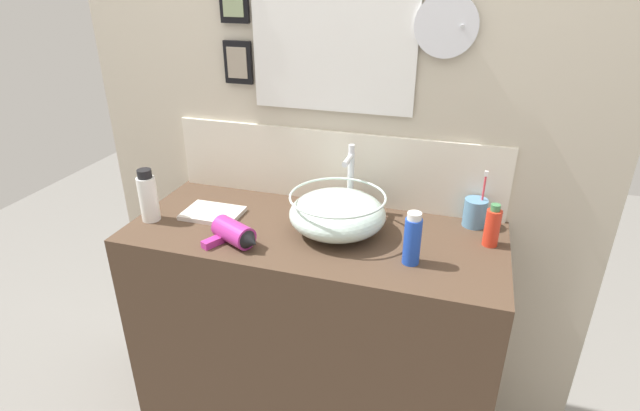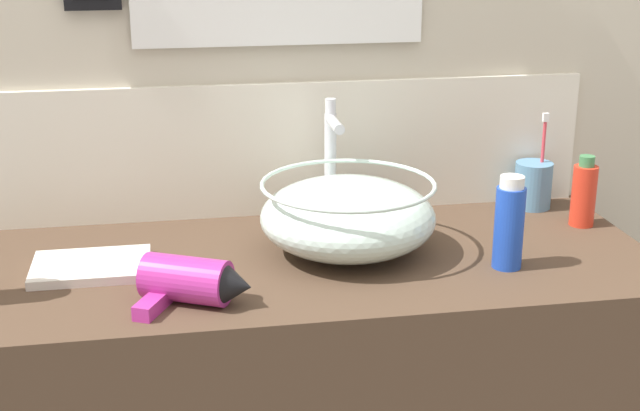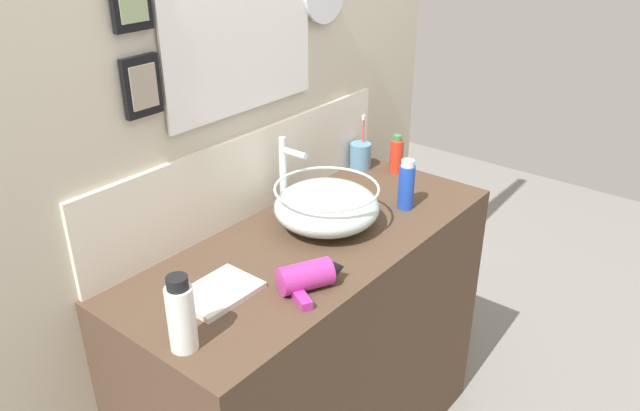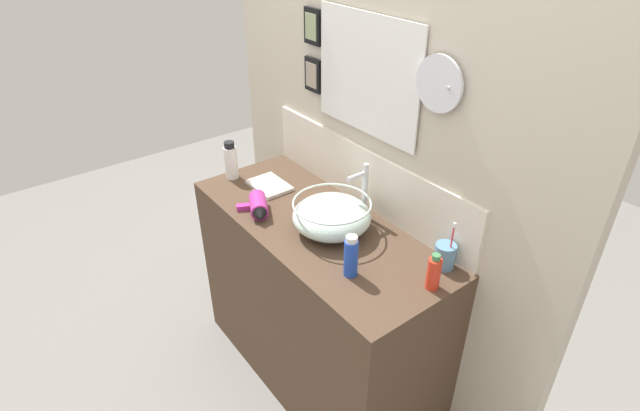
{
  "view_description": "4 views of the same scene",
  "coord_description": "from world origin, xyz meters",
  "px_view_note": "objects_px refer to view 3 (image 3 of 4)",
  "views": [
    {
      "loc": [
        0.46,
        -1.42,
        1.74
      ],
      "look_at": [
        0.02,
        0.0,
        1.02
      ],
      "focal_mm": 28.0,
      "sensor_mm": 36.0,
      "label": 1
    },
    {
      "loc": [
        -0.24,
        -1.49,
        1.53
      ],
      "look_at": [
        0.02,
        0.0,
        1.02
      ],
      "focal_mm": 50.0,
      "sensor_mm": 36.0,
      "label": 2
    },
    {
      "loc": [
        -1.26,
        -1.03,
        1.85
      ],
      "look_at": [
        0.02,
        0.0,
        1.02
      ],
      "focal_mm": 35.0,
      "sensor_mm": 36.0,
      "label": 3
    },
    {
      "loc": [
        1.41,
        -1.05,
        2.1
      ],
      "look_at": [
        0.02,
        0.0,
        1.02
      ],
      "focal_mm": 28.0,
      "sensor_mm": 36.0,
      "label": 4
    }
  ],
  "objects_px": {
    "faucet": "(285,171)",
    "hair_drier": "(311,276)",
    "glass_bowl_sink": "(327,206)",
    "hand_towel": "(219,292)",
    "shampoo_bottle": "(181,315)",
    "soap_dispenser": "(396,155)",
    "toothbrush_cup": "(360,156)",
    "lotion_bottle": "(406,185)"
  },
  "relations": [
    {
      "from": "shampoo_bottle",
      "to": "soap_dispenser",
      "type": "height_order",
      "value": "shampoo_bottle"
    },
    {
      "from": "hand_towel",
      "to": "toothbrush_cup",
      "type": "bearing_deg",
      "value": 12.34
    },
    {
      "from": "hair_drier",
      "to": "shampoo_bottle",
      "type": "xyz_separation_m",
      "value": [
        -0.36,
        0.07,
        0.05
      ]
    },
    {
      "from": "toothbrush_cup",
      "to": "soap_dispenser",
      "type": "distance_m",
      "value": 0.14
    },
    {
      "from": "hair_drier",
      "to": "soap_dispenser",
      "type": "xyz_separation_m",
      "value": [
        0.78,
        0.24,
        0.03
      ]
    },
    {
      "from": "shampoo_bottle",
      "to": "soap_dispenser",
      "type": "xyz_separation_m",
      "value": [
        1.15,
        0.17,
        -0.02
      ]
    },
    {
      "from": "glass_bowl_sink",
      "to": "hand_towel",
      "type": "distance_m",
      "value": 0.47
    },
    {
      "from": "faucet",
      "to": "lotion_bottle",
      "type": "xyz_separation_m",
      "value": [
        0.26,
        -0.29,
        -0.06
      ]
    },
    {
      "from": "lotion_bottle",
      "to": "shampoo_bottle",
      "type": "bearing_deg",
      "value": 179.04
    },
    {
      "from": "toothbrush_cup",
      "to": "hair_drier",
      "type": "bearing_deg",
      "value": -153.58
    },
    {
      "from": "shampoo_bottle",
      "to": "soap_dispenser",
      "type": "distance_m",
      "value": 1.16
    },
    {
      "from": "hair_drier",
      "to": "shampoo_bottle",
      "type": "relative_size",
      "value": 1.06
    },
    {
      "from": "toothbrush_cup",
      "to": "hand_towel",
      "type": "height_order",
      "value": "toothbrush_cup"
    },
    {
      "from": "lotion_bottle",
      "to": "hand_towel",
      "type": "relative_size",
      "value": 0.83
    },
    {
      "from": "soap_dispenser",
      "to": "toothbrush_cup",
      "type": "bearing_deg",
      "value": 113.68
    },
    {
      "from": "hair_drier",
      "to": "shampoo_bottle",
      "type": "bearing_deg",
      "value": 168.96
    },
    {
      "from": "shampoo_bottle",
      "to": "soap_dispenser",
      "type": "relative_size",
      "value": 1.32
    },
    {
      "from": "lotion_bottle",
      "to": "soap_dispenser",
      "type": "relative_size",
      "value": 1.17
    },
    {
      "from": "hand_towel",
      "to": "hair_drier",
      "type": "bearing_deg",
      "value": -43.65
    },
    {
      "from": "hair_drier",
      "to": "shampoo_bottle",
      "type": "distance_m",
      "value": 0.38
    },
    {
      "from": "hair_drier",
      "to": "lotion_bottle",
      "type": "height_order",
      "value": "lotion_bottle"
    },
    {
      "from": "faucet",
      "to": "shampoo_bottle",
      "type": "xyz_separation_m",
      "value": [
        -0.66,
        -0.27,
        -0.05
      ]
    },
    {
      "from": "toothbrush_cup",
      "to": "hand_towel",
      "type": "distance_m",
      "value": 0.93
    },
    {
      "from": "toothbrush_cup",
      "to": "shampoo_bottle",
      "type": "height_order",
      "value": "toothbrush_cup"
    },
    {
      "from": "faucet",
      "to": "shampoo_bottle",
      "type": "height_order",
      "value": "faucet"
    },
    {
      "from": "hair_drier",
      "to": "hand_towel",
      "type": "xyz_separation_m",
      "value": [
        -0.17,
        0.17,
        -0.03
      ]
    },
    {
      "from": "glass_bowl_sink",
      "to": "toothbrush_cup",
      "type": "bearing_deg",
      "value": 22.92
    },
    {
      "from": "toothbrush_cup",
      "to": "soap_dispenser",
      "type": "relative_size",
      "value": 1.41
    },
    {
      "from": "glass_bowl_sink",
      "to": "faucet",
      "type": "distance_m",
      "value": 0.18
    },
    {
      "from": "soap_dispenser",
      "to": "hand_towel",
      "type": "xyz_separation_m",
      "value": [
        -0.96,
        -0.07,
        -0.06
      ]
    },
    {
      "from": "glass_bowl_sink",
      "to": "shampoo_bottle",
      "type": "distance_m",
      "value": 0.66
    },
    {
      "from": "faucet",
      "to": "glass_bowl_sink",
      "type": "bearing_deg",
      "value": -90.0
    },
    {
      "from": "shampoo_bottle",
      "to": "toothbrush_cup",
      "type": "bearing_deg",
      "value": 14.91
    },
    {
      "from": "faucet",
      "to": "hand_towel",
      "type": "xyz_separation_m",
      "value": [
        -0.46,
        -0.18,
        -0.14
      ]
    },
    {
      "from": "faucet",
      "to": "hair_drier",
      "type": "bearing_deg",
      "value": -130.25
    },
    {
      "from": "shampoo_bottle",
      "to": "hand_towel",
      "type": "relative_size",
      "value": 0.93
    },
    {
      "from": "glass_bowl_sink",
      "to": "toothbrush_cup",
      "type": "distance_m",
      "value": 0.48
    },
    {
      "from": "glass_bowl_sink",
      "to": "lotion_bottle",
      "type": "distance_m",
      "value": 0.29
    },
    {
      "from": "glass_bowl_sink",
      "to": "shampoo_bottle",
      "type": "bearing_deg",
      "value": -170.84
    },
    {
      "from": "faucet",
      "to": "hair_drier",
      "type": "distance_m",
      "value": 0.46
    },
    {
      "from": "soap_dispenser",
      "to": "hand_towel",
      "type": "bearing_deg",
      "value": -175.57
    },
    {
      "from": "lotion_bottle",
      "to": "hand_towel",
      "type": "xyz_separation_m",
      "value": [
        -0.73,
        0.11,
        -0.07
      ]
    }
  ]
}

